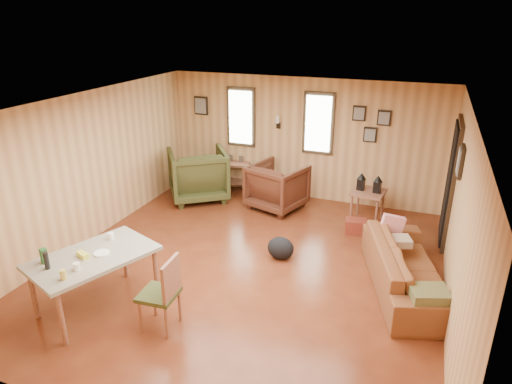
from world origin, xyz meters
TOP-DOWN VIEW (x-y plane):
  - room at (0.17, 0.27)m, footprint 5.54×6.04m
  - sofa at (2.24, 0.26)m, footprint 1.26×2.28m
  - recliner_brown at (-0.27, 2.26)m, footprint 1.16×1.12m
  - recliner_green at (-1.91, 2.16)m, footprint 1.48×1.46m
  - end_table at (-1.40, 2.91)m, footprint 0.69×0.65m
  - side_table at (1.42, 2.26)m, footprint 0.62×0.62m
  - cooler at (1.33, 1.70)m, footprint 0.39×0.31m
  - backpack at (0.40, 0.42)m, footprint 0.48×0.41m
  - sofa_pillows at (2.26, 0.12)m, footprint 1.03×1.87m
  - dining_table at (-1.40, -1.60)m, footprint 1.36×1.69m
  - dining_chair at (-0.37, -1.64)m, footprint 0.45×0.45m

SIDE VIEW (x-z plane):
  - cooler at x=1.33m, z-range 0.00..0.25m
  - backpack at x=0.40m, z-range 0.00..0.36m
  - end_table at x=-1.40m, z-range 0.05..0.80m
  - sofa at x=2.24m, z-range 0.00..0.85m
  - recliner_brown at x=-0.27m, z-range 0.00..0.96m
  - sofa_pillows at x=2.26m, z-range 0.32..0.70m
  - dining_chair at x=-0.37m, z-range 0.06..0.99m
  - recliner_green at x=-1.91m, z-range 0.00..1.12m
  - side_table at x=1.42m, z-range 0.16..1.06m
  - dining_table at x=-1.40m, z-range 0.20..1.17m
  - room at x=0.17m, z-range -0.02..2.43m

